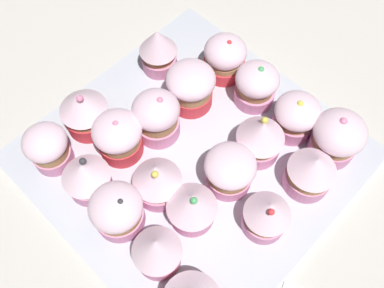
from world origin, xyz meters
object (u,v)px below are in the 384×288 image
(cupcake_11, at_px, (267,215))
(cupcake_14, at_px, (260,138))
(cupcake_7, at_px, (157,179))
(cupcake_16, at_px, (225,57))
(cupcake_1, at_px, (86,176))
(cupcake_6, at_px, (118,136))
(cupcake_2, at_px, (119,212))
(cupcake_3, at_px, (157,250))
(cupcake_0, at_px, (48,147))
(baking_tray, at_px, (192,156))
(cupcake_5, at_px, (84,110))
(cupcake_12, at_px, (158,49))
(cupcake_8, at_px, (192,206))
(cupcake_19, at_px, (337,137))
(cupcake_18, at_px, (296,116))
(cupcake_13, at_px, (191,86))
(cupcake_10, at_px, (230,170))
(cupcake_17, at_px, (259,87))
(cupcake_15, at_px, (311,171))
(cupcake_9, at_px, (157,116))

(cupcake_11, height_order, cupcake_14, cupcake_14)
(cupcake_7, relative_size, cupcake_16, 1.09)
(cupcake_1, relative_size, cupcake_7, 0.90)
(cupcake_6, bearing_deg, cupcake_2, -41.22)
(cupcake_3, height_order, cupcake_14, same)
(cupcake_14, bearing_deg, cupcake_0, -132.98)
(baking_tray, xyz_separation_m, cupcake_3, (0.07, -0.13, 0.04))
(cupcake_5, distance_m, cupcake_12, 0.14)
(cupcake_8, bearing_deg, cupcake_16, 122.43)
(cupcake_11, distance_m, cupcake_14, 0.10)
(cupcake_11, xyz_separation_m, cupcake_19, (-0.00, 0.14, 0.00))
(cupcake_11, bearing_deg, cupcake_7, -154.39)
(cupcake_0, xyz_separation_m, cupcake_18, (0.20, 0.26, -0.00))
(cupcake_0, relative_size, cupcake_14, 0.91)
(cupcake_13, xyz_separation_m, cupcake_16, (-0.00, 0.07, -0.00))
(cupcake_5, relative_size, cupcake_18, 1.14)
(cupcake_2, xyz_separation_m, cupcake_18, (0.07, 0.25, 0.00))
(cupcake_5, distance_m, cupcake_18, 0.28)
(cupcake_0, xyz_separation_m, cupcake_3, (0.20, 0.01, 0.00))
(cupcake_10, bearing_deg, cupcake_7, -126.85)
(cupcake_12, bearing_deg, cupcake_5, -88.38)
(cupcake_7, xyz_separation_m, cupcake_14, (0.05, 0.13, 0.00))
(cupcake_10, distance_m, cupcake_11, 0.07)
(cupcake_12, bearing_deg, cupcake_17, 20.80)
(cupcake_13, relative_size, cupcake_15, 1.03)
(cupcake_7, distance_m, cupcake_18, 0.20)
(cupcake_2, distance_m, cupcake_5, 0.15)
(cupcake_8, height_order, cupcake_18, cupcake_8)
(cupcake_18, bearing_deg, cupcake_3, -90.31)
(cupcake_19, bearing_deg, cupcake_10, -117.97)
(cupcake_3, distance_m, cupcake_10, 0.13)
(cupcake_6, relative_size, cupcake_12, 0.94)
(cupcake_7, xyz_separation_m, cupcake_9, (-0.07, 0.06, 0.00))
(cupcake_10, relative_size, cupcake_17, 0.96)
(cupcake_10, relative_size, cupcake_15, 0.96)
(cupcake_12, distance_m, cupcake_14, 0.20)
(cupcake_19, bearing_deg, cupcake_14, -135.24)
(cupcake_7, bearing_deg, cupcake_2, -93.27)
(cupcake_1, xyz_separation_m, cupcake_19, (0.19, 0.26, 0.00))
(cupcake_5, relative_size, cupcake_15, 1.15)
(cupcake_2, relative_size, cupcake_11, 0.97)
(cupcake_9, bearing_deg, cupcake_2, -62.95)
(cupcake_6, relative_size, cupcake_15, 1.05)
(cupcake_10, bearing_deg, cupcake_15, 42.92)
(cupcake_10, bearing_deg, cupcake_18, 85.00)
(cupcake_3, xyz_separation_m, cupcake_15, (0.06, 0.20, -0.00))
(cupcake_14, height_order, cupcake_18, cupcake_14)
(cupcake_11, bearing_deg, cupcake_16, 143.92)
(cupcake_5, height_order, cupcake_9, cupcake_5)
(cupcake_1, xyz_separation_m, cupcake_12, (-0.08, 0.20, 0.01))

